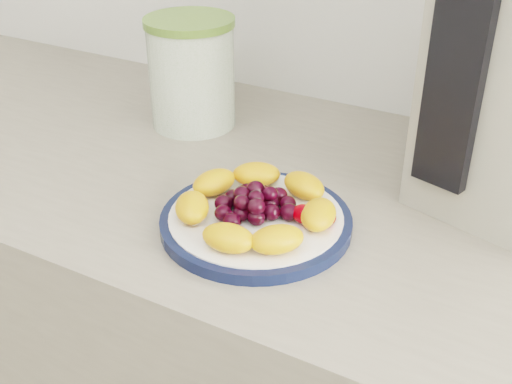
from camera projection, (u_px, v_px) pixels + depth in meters
The scene contains 6 objects.
plate_rim at pixel (256, 222), 0.79m from camera, with size 0.24×0.24×0.01m, color #101A3A.
plate_face at pixel (256, 221), 0.79m from camera, with size 0.22×0.22×0.02m, color white.
canister at pixel (192, 76), 1.02m from camera, with size 0.14×0.14×0.16m, color #2E5E0F.
canister_lid at pixel (189, 22), 0.98m from camera, with size 0.14×0.14×0.01m, color olive.
appliance_panel at pixel (457, 70), 0.71m from camera, with size 0.07×0.02×0.29m, color black.
fruit_plate at pixel (258, 205), 0.78m from camera, with size 0.21×0.20×0.04m.
Camera 1 is at (0.27, 0.50, 1.34)m, focal length 45.00 mm.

